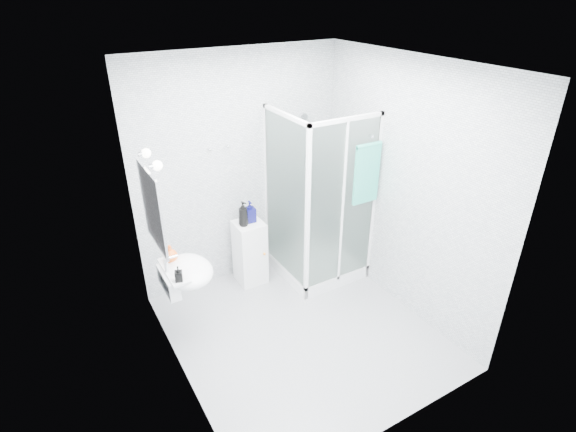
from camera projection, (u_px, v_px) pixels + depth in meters
room at (303, 218)px, 3.96m from camera, size 2.40×2.60×2.60m
shower_enclosure at (316, 243)px, 5.24m from camera, size 0.90×0.95×2.00m
wall_basin at (185, 273)px, 4.09m from camera, size 0.46×0.56×0.35m
mirror at (152, 209)px, 3.68m from camera, size 0.02×0.60×0.70m
vanity_lights at (151, 159)px, 3.50m from camera, size 0.10×0.40×0.08m
wall_hooks at (219, 148)px, 4.66m from camera, size 0.23×0.06×0.03m
storage_cabinet at (250, 252)px, 5.17m from camera, size 0.32×0.34×0.77m
hand_towel at (367, 172)px, 4.64m from camera, size 0.31×0.05×0.66m
shampoo_bottle_a at (243, 214)px, 4.88m from camera, size 0.14×0.14×0.29m
shampoo_bottle_b at (250, 212)px, 4.97m from camera, size 0.12×0.12×0.25m
soap_dispenser_orange at (170, 254)px, 4.10m from camera, size 0.16×0.16×0.17m
soap_dispenser_black at (178, 274)px, 3.84m from camera, size 0.08×0.08×0.14m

